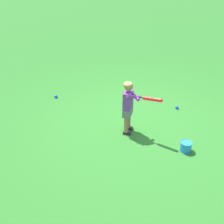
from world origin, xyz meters
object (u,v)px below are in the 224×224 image
(toy_bucket, at_px, (186,146))
(child_batter, at_px, (130,103))
(play_ball_midfield, at_px, (177,107))
(play_ball_far_right, at_px, (56,96))

(toy_bucket, bearing_deg, child_batter, 58.62)
(play_ball_midfield, xyz_separation_m, play_ball_far_right, (0.57, 2.84, 0.00))
(play_ball_far_right, xyz_separation_m, toy_bucket, (-2.07, -2.67, 0.06))
(child_batter, bearing_deg, play_ball_midfield, -52.21)
(child_batter, bearing_deg, play_ball_far_right, 48.94)
(toy_bucket, bearing_deg, play_ball_midfield, -6.43)
(child_batter, distance_m, play_ball_far_right, 2.31)
(play_ball_midfield, bearing_deg, play_ball_far_right, 78.69)
(play_ball_far_right, bearing_deg, child_batter, -131.06)
(play_ball_midfield, bearing_deg, toy_bucket, 173.57)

